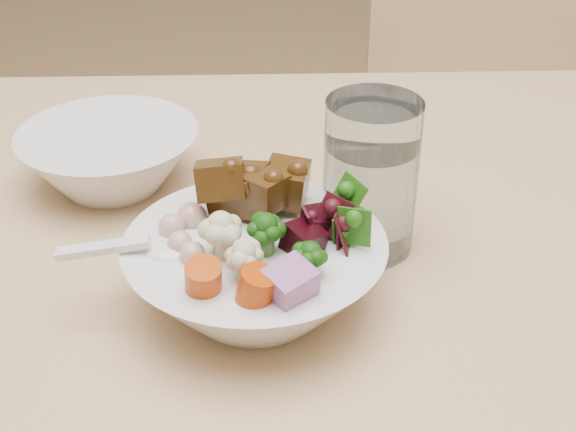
{
  "coord_description": "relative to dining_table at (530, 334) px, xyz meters",
  "views": [
    {
      "loc": [
        -0.08,
        -0.49,
        1.05
      ],
      "look_at": [
        -0.09,
        0.0,
        0.74
      ],
      "focal_mm": 50.0,
      "sensor_mm": 36.0,
      "label": 1
    }
  ],
  "objects": [
    {
      "name": "chair_far",
      "position": [
        0.13,
        0.68,
        -0.1
      ],
      "size": [
        0.43,
        0.43,
        0.9
      ],
      "rotation": [
        0.0,
        0.0,
        0.04
      ],
      "color": "tan",
      "rests_on": "ground"
    },
    {
      "name": "water_glass",
      "position": [
        -0.14,
        0.03,
        0.13
      ],
      "size": [
        0.07,
        0.07,
        0.13
      ],
      "color": "silver",
      "rests_on": "dining_table"
    },
    {
      "name": "soup_spoon",
      "position": [
        -0.3,
        -0.06,
        0.12
      ],
      "size": [
        0.1,
        0.03,
        0.02
      ],
      "rotation": [
        0.0,
        0.0,
        0.04
      ],
      "color": "white",
      "rests_on": "food_bowl"
    },
    {
      "name": "dining_table",
      "position": [
        0.0,
        0.0,
        0.0
      ],
      "size": [
        1.48,
        0.88,
        0.68
      ],
      "rotation": [
        0.0,
        0.0,
        0.05
      ],
      "color": "tan",
      "rests_on": "ground"
    },
    {
      "name": "food_bowl",
      "position": [
        -0.22,
        -0.05,
        0.1
      ],
      "size": [
        0.19,
        0.19,
        0.1
      ],
      "color": "white",
      "rests_on": "dining_table"
    },
    {
      "name": "side_bowl",
      "position": [
        -0.37,
        0.13,
        0.1
      ],
      "size": [
        0.16,
        0.16,
        0.05
      ],
      "primitive_type": null,
      "color": "white",
      "rests_on": "dining_table"
    }
  ]
}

